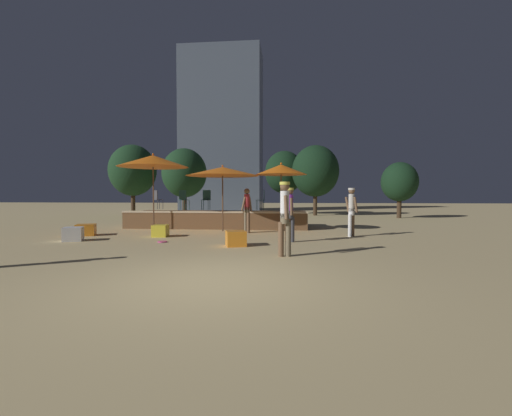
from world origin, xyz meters
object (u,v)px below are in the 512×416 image
(cube_seat_2, at_px, (73,234))
(frisbee_disc, at_px, (162,242))
(bistro_chair_2, at_px, (184,198))
(background_tree_1, at_px, (184,173))
(cube_seat_0, at_px, (236,238))
(person_0, at_px, (285,214))
(bistro_chair_1, at_px, (262,198))
(person_2, at_px, (247,209))
(patio_umbrella_1, at_px, (153,161))
(background_tree_2, at_px, (284,172))
(background_tree_0, at_px, (133,171))
(cube_seat_3, at_px, (160,231))
(bistro_chair_3, at_px, (157,198))
(background_tree_3, at_px, (315,171))
(patio_umbrella_2, at_px, (281,170))
(background_tree_4, at_px, (400,182))
(person_1, at_px, (290,212))
(patio_umbrella_0, at_px, (223,171))
(bistro_chair_0, at_px, (206,198))
(person_4, at_px, (351,209))
(cube_seat_1, at_px, (86,230))

(cube_seat_2, height_order, frisbee_disc, cube_seat_2)
(bistro_chair_2, distance_m, background_tree_1, 6.91)
(cube_seat_0, xyz_separation_m, background_tree_1, (-5.25, 12.06, 2.66))
(person_0, xyz_separation_m, bistro_chair_1, (-1.09, 7.20, 0.32))
(person_2, bearing_deg, patio_umbrella_1, 33.86)
(bistro_chair_1, bearing_deg, person_2, -15.32)
(person_0, bearing_deg, background_tree_2, 80.14)
(background_tree_0, bearing_deg, cube_seat_3, -60.66)
(patio_umbrella_1, relative_size, bistro_chair_3, 3.51)
(background_tree_3, bearing_deg, background_tree_0, -168.96)
(frisbee_disc, bearing_deg, background_tree_1, 104.10)
(patio_umbrella_2, xyz_separation_m, bistro_chair_3, (-5.99, 2.07, -1.15))
(cube_seat_0, relative_size, background_tree_1, 0.15)
(cube_seat_3, distance_m, background_tree_1, 10.74)
(background_tree_4, bearing_deg, frisbee_disc, -131.11)
(patio_umbrella_1, xyz_separation_m, person_1, (5.59, -3.12, -1.91))
(patio_umbrella_2, relative_size, person_0, 1.57)
(patio_umbrella_0, xyz_separation_m, bistro_chair_1, (1.46, 1.72, -1.07))
(person_0, distance_m, bistro_chair_0, 8.04)
(background_tree_0, bearing_deg, bistro_chair_1, -37.38)
(frisbee_disc, bearing_deg, bistro_chair_3, 113.13)
(cube_seat_0, distance_m, person_4, 4.53)
(cube_seat_3, bearing_deg, cube_seat_1, 178.20)
(background_tree_1, bearing_deg, bistro_chair_0, -64.81)
(person_0, bearing_deg, background_tree_0, 115.41)
(cube_seat_0, relative_size, bistro_chair_3, 0.75)
(patio_umbrella_0, relative_size, bistro_chair_1, 3.25)
(person_2, xyz_separation_m, bistro_chair_2, (-3.17, 2.18, 0.40))
(bistro_chair_1, xyz_separation_m, frisbee_disc, (-2.67, -5.12, -1.30))
(patio_umbrella_0, bearing_deg, cube_seat_1, -156.87)
(cube_seat_3, bearing_deg, bistro_chair_3, 113.08)
(background_tree_0, distance_m, background_tree_2, 11.00)
(person_2, bearing_deg, frisbee_disc, 94.88)
(cube_seat_3, xyz_separation_m, background_tree_4, (11.41, 11.05, 2.08))
(bistro_chair_0, height_order, background_tree_0, background_tree_0)
(person_4, xyz_separation_m, bistro_chair_0, (-5.89, 3.06, 0.37))
(bistro_chair_1, xyz_separation_m, background_tree_1, (-5.56, 6.39, 1.56))
(person_2, height_order, background_tree_1, background_tree_1)
(bistro_chair_2, height_order, bistro_chair_3, same)
(patio_umbrella_1, bearing_deg, bistro_chair_0, 40.74)
(person_2, relative_size, bistro_chair_1, 1.89)
(background_tree_2, xyz_separation_m, background_tree_4, (7.34, -3.95, -0.92))
(patio_umbrella_2, height_order, bistro_chair_1, patio_umbrella_2)
(bistro_chair_0, height_order, bistro_chair_3, same)
(bistro_chair_1, relative_size, background_tree_2, 0.19)
(person_4, xyz_separation_m, background_tree_1, (-8.91, 9.48, 1.93))
(bistro_chair_1, distance_m, frisbee_disc, 5.92)
(bistro_chair_1, height_order, background_tree_0, background_tree_0)
(bistro_chair_2, xyz_separation_m, background_tree_3, (6.64, 9.67, 1.85))
(patio_umbrella_1, relative_size, cube_seat_0, 4.68)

